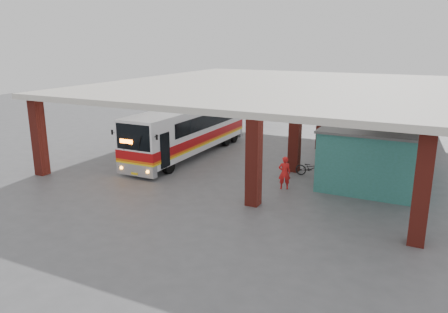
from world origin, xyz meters
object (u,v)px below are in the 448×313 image
Objects in this scene: motorcycle at (311,168)px; pedestrian at (284,173)px; coach_bus at (189,130)px; red_chair at (340,152)px.

motorcycle is 1.05× the size of pedestrian.
coach_bus is 8.62m from motorcycle.
motorcycle is 2.14× the size of red_chair.
coach_bus is 8.67m from pedestrian.
pedestrian is (-0.65, -2.68, 0.38)m from motorcycle.
red_chair is at bearing -6.12° from motorcycle.
coach_bus is 14.05× the size of red_chair.
pedestrian is 2.03× the size of red_chair.
red_chair is (1.21, 7.54, -0.47)m from pedestrian.
coach_bus reaches higher than pedestrian.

